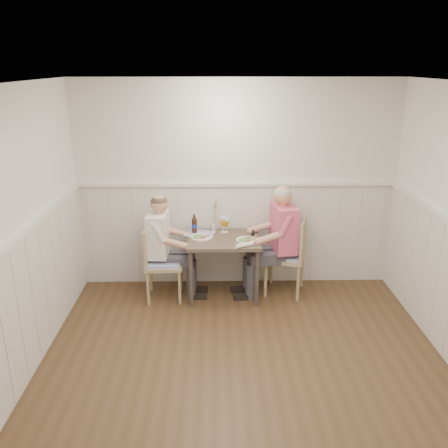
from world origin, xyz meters
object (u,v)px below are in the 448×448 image
(diner_cream, at_px, (162,254))
(beer_bottle, at_px, (194,225))
(chair_right, at_px, (290,253))
(grass_vase, at_px, (213,216))
(dining_table, at_px, (224,246))
(chair_left, at_px, (159,260))
(man_in_pink, at_px, (279,249))

(diner_cream, distance_m, beer_bottle, 0.53)
(chair_right, height_order, grass_vase, grass_vase)
(diner_cream, relative_size, beer_bottle, 5.46)
(dining_table, distance_m, chair_left, 0.80)
(man_in_pink, bearing_deg, beer_bottle, 170.71)
(chair_left, relative_size, man_in_pink, 0.66)
(chair_left, bearing_deg, man_in_pink, 3.93)
(grass_vase, bearing_deg, man_in_pink, -16.08)
(chair_right, distance_m, grass_vase, 1.05)
(chair_right, xyz_separation_m, diner_cream, (-1.57, -0.04, 0.01))
(diner_cream, relative_size, grass_vase, 2.98)
(chair_left, height_order, grass_vase, grass_vase)
(man_in_pink, xyz_separation_m, beer_bottle, (-1.04, 0.17, 0.27))
(grass_vase, bearing_deg, dining_table, -65.02)
(chair_left, height_order, beer_bottle, beer_bottle)
(diner_cream, bearing_deg, dining_table, -0.39)
(chair_left, relative_size, grass_vase, 2.10)
(chair_right, relative_size, grass_vase, 2.24)
(diner_cream, xyz_separation_m, grass_vase, (0.62, 0.26, 0.40))
(chair_right, relative_size, diner_cream, 0.75)
(grass_vase, bearing_deg, chair_right, -12.76)
(beer_bottle, bearing_deg, diner_cream, -153.07)
(grass_vase, bearing_deg, diner_cream, -157.48)
(dining_table, distance_m, diner_cream, 0.75)
(dining_table, bearing_deg, chair_right, 3.49)
(man_in_pink, bearing_deg, chair_left, -176.07)
(chair_right, height_order, man_in_pink, man_in_pink)
(chair_left, bearing_deg, grass_vase, 26.83)
(chair_right, distance_m, chair_left, 1.61)
(chair_right, bearing_deg, beer_bottle, 172.66)
(chair_left, bearing_deg, dining_table, 5.07)
(diner_cream, height_order, grass_vase, diner_cream)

